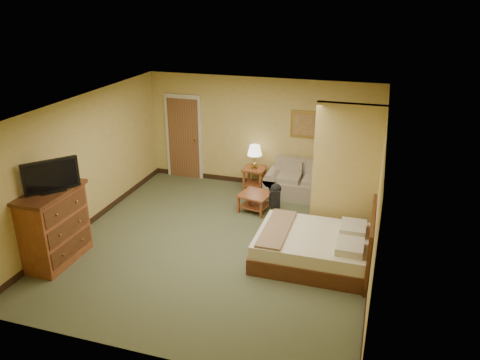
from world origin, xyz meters
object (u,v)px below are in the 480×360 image
at_px(loveseat, 302,186).
at_px(coffee_table, 255,198).
at_px(bed, 316,247).
at_px(dresser, 54,226).

bearing_deg(loveseat, coffee_table, -128.94).
distance_m(coffee_table, bed, 2.26).
bearing_deg(bed, dresser, -163.41).
height_order(loveseat, dresser, dresser).
distance_m(loveseat, dresser, 5.35).
bearing_deg(bed, loveseat, 105.03).
height_order(coffee_table, dresser, dresser).
xyz_separation_m(dresser, bed, (4.30, 1.28, -0.39)).
bearing_deg(dresser, coffee_table, 46.77).
xyz_separation_m(loveseat, dresser, (-3.58, -3.95, 0.40)).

